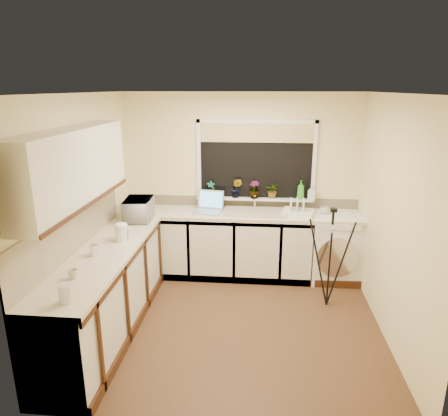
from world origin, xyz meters
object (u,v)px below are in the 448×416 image
cup_back (325,210)px  cup_left (73,274)px  tripod (330,258)px  soap_bottle_green (301,190)px  plant_a (211,189)px  plant_c (254,190)px  plant_b (236,188)px  laptop (209,206)px  glass_jug (65,294)px  dish_rack (298,212)px  soap_bottle_clear (312,192)px  steel_jar (94,250)px  microwave (139,209)px  kettle (121,233)px  plant_d (273,190)px  washing_machine (334,246)px

cup_back → cup_left: size_ratio=1.32×
tripod → soap_bottle_green: soap_bottle_green is taller
plant_a → plant_c: bearing=-2.4°
plant_b → plant_c: (0.24, -0.01, -0.01)m
laptop → glass_jug: bearing=-97.3°
dish_rack → tripod: (0.32, -0.71, -0.33)m
soap_bottle_clear → glass_jug: bearing=-128.9°
dish_rack → steel_jar: (-2.12, -1.56, 0.03)m
microwave → plant_a: (0.84, 0.62, 0.13)m
kettle → soap_bottle_clear: bearing=31.9°
kettle → plant_d: plant_d is taller
soap_bottle_clear → cup_left: size_ratio=2.27×
steel_jar → soap_bottle_clear: 2.93m
laptop → tripod: size_ratio=0.34×
tripod → soap_bottle_clear: (-0.13, 0.93, 0.55)m
plant_a → plant_c: (0.59, -0.03, 0.01)m
plant_b → cup_back: plant_b is taller
tripod → plant_a: size_ratio=5.56×
dish_rack → soap_bottle_green: bearing=92.9°
washing_machine → glass_jug: (-2.48, -2.52, 0.52)m
kettle → soap_bottle_clear: soap_bottle_clear is taller
washing_machine → dish_rack: size_ratio=2.26×
plant_a → soap_bottle_green: soap_bottle_green is taller
cup_left → steel_jar: bearing=91.9°
plant_a → cup_back: plant_a is taller
washing_machine → plant_d: 1.11m
cup_back → kettle: bearing=-152.7°
glass_jug → plant_a: 2.83m
steel_jar → plant_b: 2.22m
tripod → glass_jug: tripod is taller
laptop → cup_left: size_ratio=4.57×
kettle → plant_b: bearing=49.6°
plant_a → dish_rack: bearing=-11.6°
laptop → cup_left: 2.31m
plant_d → cup_left: bearing=-127.5°
plant_a → plant_b: (0.35, -0.01, 0.03)m
steel_jar → soap_bottle_green: size_ratio=0.44×
steel_jar → plant_c: 2.36m
washing_machine → cup_left: (-2.61, -2.11, 0.49)m
soap_bottle_green → plant_d: bearing=176.8°
plant_b → cup_back: 1.21m
dish_rack → plant_c: bearing=172.9°
tripod → plant_b: (-1.15, 0.94, 0.58)m
tripod → plant_c: (-0.91, 0.93, 0.57)m
plant_d → soap_bottle_clear: (0.52, -0.03, -0.00)m
washing_machine → plant_b: plant_b is taller
kettle → plant_d: size_ratio=0.85×
steel_jar → cup_back: 2.96m
plant_a → plant_d: size_ratio=1.01×
plant_c → cup_back: bearing=-8.9°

